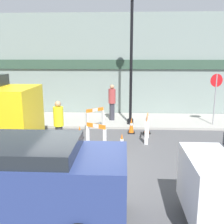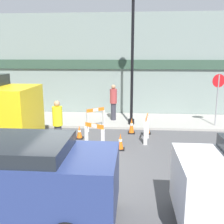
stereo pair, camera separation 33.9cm
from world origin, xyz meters
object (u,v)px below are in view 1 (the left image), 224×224
object	(u,v)px
stop_sign	(216,91)
person_pedestrian	(112,101)
streetlamp_post	(131,42)
parked_car_1	(20,177)
person_worker	(59,123)

from	to	relation	value
stop_sign	person_pedestrian	world-z (taller)	stop_sign
streetlamp_post	stop_sign	xyz separation A→B (m)	(3.89, 0.07, -2.19)
streetlamp_post	parked_car_1	size ratio (longest dim) A/B	1.41
stop_sign	streetlamp_post	bearing A→B (deg)	-11.81
streetlamp_post	stop_sign	bearing A→B (deg)	1.01
stop_sign	person_pedestrian	size ratio (longest dim) A/B	1.33
stop_sign	person_worker	size ratio (longest dim) A/B	1.37
stop_sign	person_worker	bearing A→B (deg)	13.03
stop_sign	parked_car_1	world-z (taller)	stop_sign
parked_car_1	person_pedestrian	bearing A→B (deg)	80.06
streetlamp_post	parked_car_1	bearing A→B (deg)	-107.49
person_pedestrian	stop_sign	bearing A→B (deg)	-177.10
person_worker	parked_car_1	size ratio (longest dim) A/B	0.41
person_worker	streetlamp_post	bearing A→B (deg)	18.34
person_worker	person_pedestrian	distance (m)	4.20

